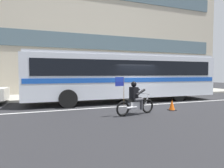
% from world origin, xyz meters
% --- Properties ---
extents(ground_plane, '(60.00, 60.00, 0.00)m').
position_xyz_m(ground_plane, '(0.00, 0.00, 0.00)').
color(ground_plane, black).
extents(sidewalk_curb, '(28.00, 3.80, 0.15)m').
position_xyz_m(sidewalk_curb, '(0.00, 5.10, 0.07)').
color(sidewalk_curb, gray).
rests_on(sidewalk_curb, ground_plane).
extents(lane_center_stripe, '(26.60, 0.14, 0.01)m').
position_xyz_m(lane_center_stripe, '(0.00, -0.60, 0.00)').
color(lane_center_stripe, silver).
rests_on(lane_center_stripe, ground_plane).
extents(office_building_facade, '(28.00, 0.89, 14.12)m').
position_xyz_m(office_building_facade, '(0.00, 7.39, 7.07)').
color(office_building_facade, '#B2A893').
rests_on(office_building_facade, ground_plane).
extents(transit_bus, '(12.97, 2.97, 3.22)m').
position_xyz_m(transit_bus, '(-0.27, 1.19, 1.88)').
color(transit_bus, silver).
rests_on(transit_bus, ground_plane).
extents(motorcycle_with_rider, '(2.17, 0.74, 1.78)m').
position_xyz_m(motorcycle_with_rider, '(-1.52, -2.85, 0.67)').
color(motorcycle_with_rider, black).
rests_on(motorcycle_with_rider, ground_plane).
extents(traffic_cone, '(0.36, 0.36, 0.55)m').
position_xyz_m(traffic_cone, '(0.78, -2.55, 0.26)').
color(traffic_cone, '#EA590F').
rests_on(traffic_cone, ground_plane).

